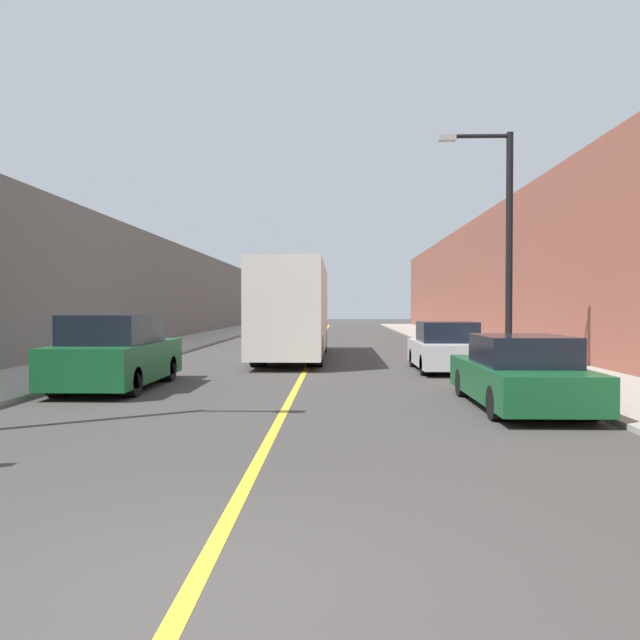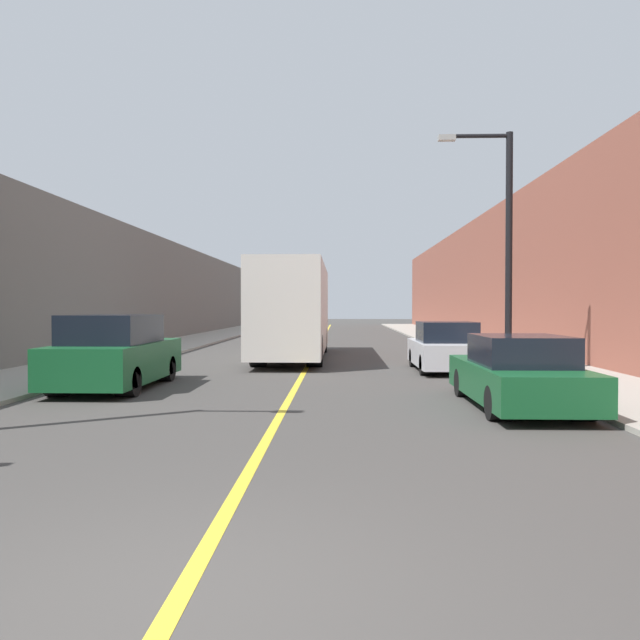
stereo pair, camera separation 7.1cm
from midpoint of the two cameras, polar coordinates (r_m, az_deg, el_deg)
ground_plane at (r=4.79m, az=-12.31°, el=-23.55°), size 200.00×200.00×0.00m
sidewalk_left at (r=35.31m, az=-12.12°, el=-2.00°), size 3.45×72.00×0.10m
sidewalk_right at (r=34.86m, az=12.42°, el=-2.04°), size 3.45×72.00×0.10m
building_row_left at (r=36.36m, az=-17.86°, el=2.74°), size 4.00×72.00×6.04m
building_row_right at (r=35.71m, az=18.34°, el=3.78°), size 4.00×72.00×7.30m
road_center_line at (r=34.29m, az=0.07°, el=-2.14°), size 0.16×72.00×0.01m
bus at (r=24.13m, az=-2.32°, el=1.00°), size 2.41×10.71×3.60m
parked_suv_left at (r=16.09m, az=-18.10°, el=-2.99°), size 2.01×4.76×1.82m
car_right_near at (r=13.02m, az=17.81°, el=-4.79°), size 1.86×4.78×1.44m
car_right_mid at (r=19.84m, az=11.51°, el=-2.60°), size 1.90×4.27×1.55m
street_lamp_right at (r=19.10m, az=16.47°, el=7.34°), size 2.17×0.24×6.98m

